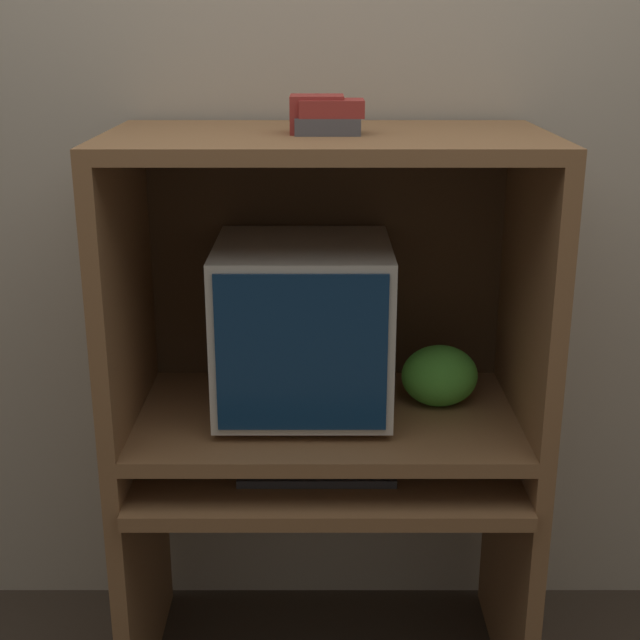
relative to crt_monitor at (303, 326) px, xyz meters
The scene contains 10 objects.
wall_back 0.47m from the crt_monitor, 79.69° to the left, with size 6.00×0.06×2.60m.
desk_base 0.57m from the crt_monitor, 43.22° to the right, with size 1.02×0.59×0.63m.
desk_monitor_shelf 0.26m from the crt_monitor, 18.47° to the right, with size 1.02×0.57×0.12m.
hutch_upper 0.24m from the crt_monitor, 15.87° to the left, with size 1.02×0.57×0.69m.
crt_monitor is the anchor object (origin of this frame).
keyboard 0.35m from the crt_monitor, 73.49° to the right, with size 0.38×0.16×0.03m.
mouse 0.45m from the crt_monitor, 24.44° to the right, with size 0.07×0.05×0.03m.
snack_bag 0.37m from the crt_monitor, ahead, with size 0.19×0.15×0.16m.
book_stack 0.51m from the crt_monitor, 33.67° to the right, with size 0.15×0.11×0.08m.
storage_box 0.52m from the crt_monitor, 38.04° to the right, with size 0.12×0.10×0.08m.
Camera 1 is at (-0.02, -1.77, 1.68)m, focal length 50.00 mm.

